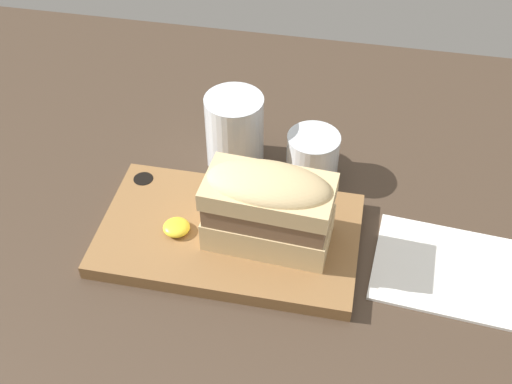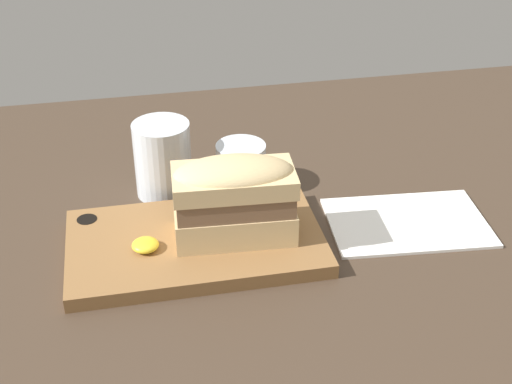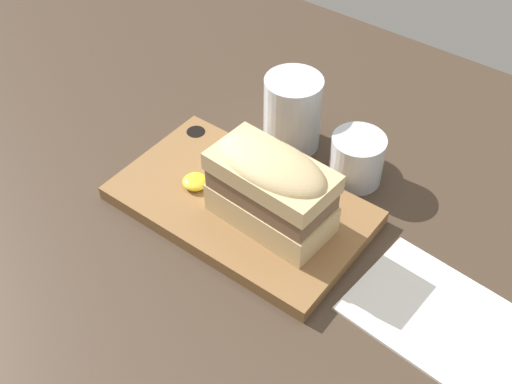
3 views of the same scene
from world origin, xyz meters
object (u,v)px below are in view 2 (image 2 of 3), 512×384
Objects in this scene: serving_board at (195,243)px; sandwich at (234,196)px; wine_glass at (241,168)px; napkin at (407,222)px; water_glass at (163,163)px.

sandwich reaches higher than serving_board.
sandwich is 14.84cm from wine_glass.
napkin is (19.25, -13.28, -2.92)cm from wine_glass.
wine_glass is 23.57cm from napkin.
serving_board is 1.45× the size of napkin.
serving_board reaches higher than napkin.
sandwich reaches higher than wine_glass.
wine_glass is at bearing -4.51° from water_glass.
water_glass is 0.49× the size of napkin.
napkin is at bearing -25.36° from water_glass.
serving_board is at bearing 174.34° from sandwich.
sandwich is at bearing -63.91° from water_glass.
wine_glass reaches higher than napkin.
water_glass is 10.63cm from wine_glass.
napkin is at bearing -34.60° from wine_glass.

